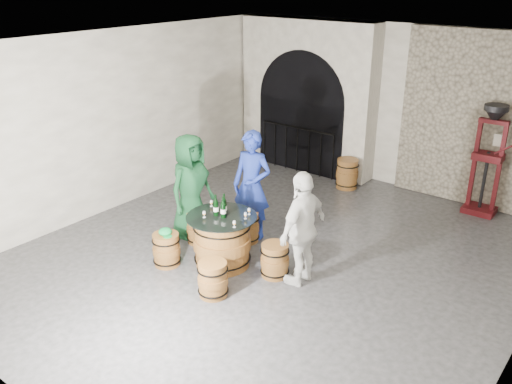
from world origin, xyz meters
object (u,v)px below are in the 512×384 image
Objects in this scene: barrel_stool_near_right at (213,279)px; corking_press at (489,152)px; barrel_stool_near_left at (166,250)px; wine_bottle_center at (223,209)px; barrel_stool_right at (275,260)px; wine_bottle_left at (216,207)px; barrel_table at (222,241)px; person_blue at (252,185)px; side_barrel at (347,174)px; person_green at (191,187)px; wine_bottle_right at (224,206)px; person_white at (303,229)px; barrel_stool_far at (247,227)px; barrel_stool_left at (199,228)px.

barrel_stool_near_right is 0.25× the size of corking_press.
wine_bottle_center is at bearing 35.08° from barrel_stool_near_left.
barrel_stool_right is 1.15m from wine_bottle_left.
wine_bottle_center is 0.16× the size of corking_press.
barrel_stool_near_left is (-0.66, -0.51, -0.15)m from barrel_table.
side_barrel is at bearing 76.04° from person_blue.
wine_bottle_center is at bearing -84.48° from person_blue.
person_green reaches higher than wine_bottle_right.
wine_bottle_right is at bearing -110.04° from person_green.
wine_bottle_right reaches higher than barrel_stool_right.
barrel_stool_near_left is 0.30× the size of person_white.
person_green reaches higher than person_white.
wine_bottle_center is at bearing -15.99° from barrel_table.
wine_bottle_center is at bearing -88.57° from side_barrel.
barrel_stool_right is at bearing -97.55° from person_green.
barrel_table is 0.52× the size of corking_press.
barrel_stool_near_right and barrel_stool_near_left have the same top height.
person_green is (-1.84, 0.20, 0.63)m from barrel_stool_right.
barrel_stool_near_left is (-0.47, -1.33, 0.00)m from barrel_stool_far.
barrel_stool_left is 0.30× the size of person_white.
barrel_stool_near_right is 1.55× the size of wine_bottle_left.
side_barrel is (0.61, 4.39, 0.05)m from barrel_stool_near_left.
side_barrel is at bearing 90.70° from barrel_table.
barrel_table reaches higher than side_barrel.
barrel_stool_right is 0.30× the size of person_white.
barrel_stool_far is 1.55× the size of wine_bottle_center.
barrel_stool_left is 1.58m from barrel_stool_right.
side_barrel is at bearing 82.03° from barrel_stool_near_left.
barrel_stool_near_right is at bearing -78.40° from person_blue.
wine_bottle_left is at bearing 40.10° from barrel_stool_near_left.
wine_bottle_center is at bearing -120.13° from corking_press.
barrel_stool_left is at bearing -101.56° from side_barrel.
wine_bottle_left is 0.13m from wine_bottle_center.
wine_bottle_center is at bearing -72.30° from person_white.
barrel_stool_near_right is at bearing -60.12° from wine_bottle_center.
person_blue reaches higher than barrel_stool_right.
barrel_table is at bearing 37.83° from barrel_stool_near_left.
barrel_stool_far and barrel_stool_right have the same top height.
barrel_stool_right is 1.05m from wine_bottle_center.
wine_bottle_center is (-1.15, -0.34, 0.10)m from person_white.
person_blue is at bearing 52.60° from barrel_stool_left.
person_white reaches higher than barrel_table.
person_white is at bearing 15.43° from barrel_table.
wine_bottle_center is 4.95m from corking_press.
wine_bottle_left is at bearing -116.62° from person_green.
wine_bottle_center reaches higher than barrel_stool_near_right.
barrel_stool_near_left is at bearing -123.89° from corking_press.
person_blue is 0.97m from wine_bottle_right.
barrel_stool_left is 1.60m from barrel_stool_near_right.
wine_bottle_left reaches higher than barrel_stool_left.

